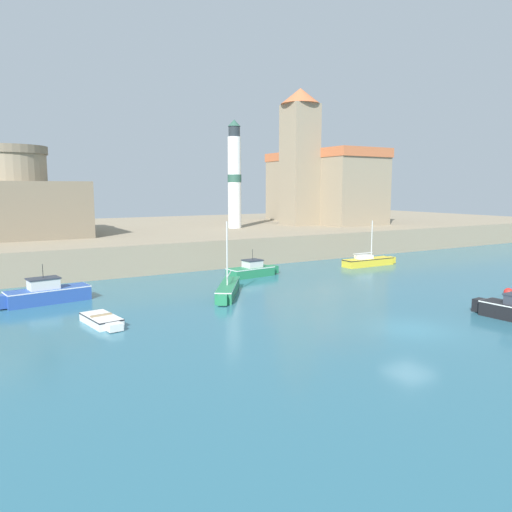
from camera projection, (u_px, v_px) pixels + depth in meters
ground_plane at (410, 329)px, 26.73m from camera, size 200.00×200.00×0.00m
quay_seawall at (151, 237)px, 63.36m from camera, size 120.00×40.00×2.68m
sailboat_yellow_0 at (369, 261)px, 48.43m from camera, size 6.08×1.44×4.39m
sailboat_green_2 at (228, 289)px, 35.09m from camera, size 4.34×6.01×5.24m
dinghy_white_3 at (102, 320)px, 27.59m from camera, size 1.84×3.76×0.55m
motorboat_blue_5 at (45, 294)px, 32.72m from camera, size 6.06×2.33×2.60m
motorboat_green_6 at (252, 270)px, 42.69m from camera, size 4.89×2.14×2.33m
mooring_buoy at (508, 292)px, 34.67m from camera, size 0.62×0.62×0.62m
church at (320, 182)px, 69.66m from camera, size 12.85×18.32×17.47m
fortress at (13, 203)px, 50.26m from camera, size 13.17×13.17×8.96m
lighthouse at (234, 176)px, 59.68m from camera, size 1.65×1.65×12.84m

